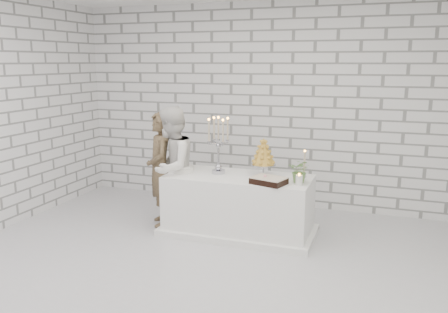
% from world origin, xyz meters
% --- Properties ---
extents(ground, '(6.00, 5.00, 0.01)m').
position_xyz_m(ground, '(0.00, 0.00, 0.00)').
color(ground, silver).
rests_on(ground, ground).
extents(wall_back, '(6.00, 0.01, 3.00)m').
position_xyz_m(wall_back, '(0.00, 2.50, 1.50)').
color(wall_back, white).
rests_on(wall_back, ground).
extents(wall_front, '(6.00, 0.01, 3.00)m').
position_xyz_m(wall_front, '(0.00, -2.50, 1.50)').
color(wall_front, white).
rests_on(wall_front, ground).
extents(cake_table, '(1.80, 0.80, 0.75)m').
position_xyz_m(cake_table, '(-0.06, 1.13, 0.38)').
color(cake_table, white).
rests_on(cake_table, ground).
extents(groom, '(0.60, 0.66, 1.51)m').
position_xyz_m(groom, '(-1.13, 1.12, 0.75)').
color(groom, '#413424').
rests_on(groom, ground).
extents(bride, '(0.63, 0.79, 1.59)m').
position_xyz_m(bride, '(-0.95, 1.08, 0.79)').
color(bride, white).
rests_on(bride, ground).
extents(candelabra, '(0.30, 0.30, 0.73)m').
position_xyz_m(candelabra, '(-0.34, 1.17, 1.12)').
color(candelabra, '#A9A9B4').
rests_on(candelabra, cake_table).
extents(croquembouche, '(0.39, 0.39, 0.48)m').
position_xyz_m(croquembouche, '(0.23, 1.24, 0.99)').
color(croquembouche, '#B68831').
rests_on(croquembouche, cake_table).
extents(chocolate_cake, '(0.44, 0.37, 0.08)m').
position_xyz_m(chocolate_cake, '(0.39, 0.88, 0.79)').
color(chocolate_cake, black).
rests_on(chocolate_cake, cake_table).
extents(pillar_candle, '(0.10, 0.10, 0.12)m').
position_xyz_m(pillar_candle, '(0.73, 0.94, 0.81)').
color(pillar_candle, white).
rests_on(pillar_candle, cake_table).
extents(extra_taper, '(0.07, 0.07, 0.32)m').
position_xyz_m(extra_taper, '(0.72, 1.33, 0.91)').
color(extra_taper, '#BEAE90').
rests_on(extra_taper, cake_table).
extents(flowers, '(0.29, 0.26, 0.28)m').
position_xyz_m(flowers, '(0.72, 1.06, 0.89)').
color(flowers, '#558345').
rests_on(flowers, cake_table).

